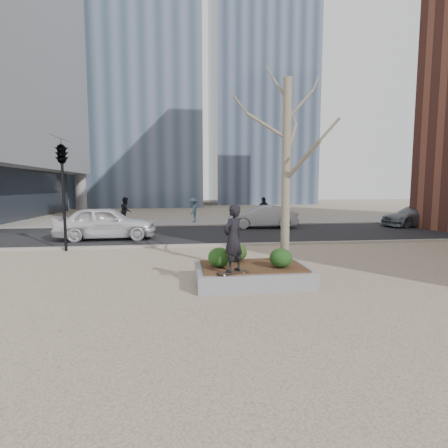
{
  "coord_description": "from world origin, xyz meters",
  "views": [
    {
      "loc": [
        -0.91,
        -9.06,
        2.59
      ],
      "look_at": [
        0.5,
        2.0,
        1.4
      ],
      "focal_mm": 28.0,
      "sensor_mm": 36.0,
      "label": 1
    }
  ],
  "objects": [
    {
      "name": "ground",
      "position": [
        0.0,
        0.0,
        0.0
      ],
      "size": [
        120.0,
        120.0,
        0.0
      ],
      "primitive_type": "plane",
      "color": "tan",
      "rests_on": "ground"
    },
    {
      "name": "street",
      "position": [
        0.0,
        10.0,
        0.01
      ],
      "size": [
        60.0,
        8.0,
        0.02
      ],
      "primitive_type": "cube",
      "color": "black",
      "rests_on": "ground"
    },
    {
      "name": "far_sidewalk",
      "position": [
        0.0,
        17.0,
        0.01
      ],
      "size": [
        60.0,
        6.0,
        0.02
      ],
      "primitive_type": "cube",
      "color": "gray",
      "rests_on": "ground"
    },
    {
      "name": "planter",
      "position": [
        1.0,
        0.0,
        0.23
      ],
      "size": [
        3.0,
        2.0,
        0.45
      ],
      "primitive_type": "cube",
      "color": "gray",
      "rests_on": "ground"
    },
    {
      "name": "planter_mulch",
      "position": [
        1.0,
        0.0,
        0.47
      ],
      "size": [
        2.7,
        1.7,
        0.04
      ],
      "primitive_type": "cube",
      "color": "#382314",
      "rests_on": "planter"
    },
    {
      "name": "sycamore_tree",
      "position": [
        2.0,
        0.3,
        3.79
      ],
      "size": [
        2.8,
        2.8,
        6.6
      ],
      "primitive_type": null,
      "color": "gray",
      "rests_on": "planter_mulch"
    },
    {
      "name": "shrub_left",
      "position": [
        0.12,
        -0.1,
        0.75
      ],
      "size": [
        0.61,
        0.61,
        0.52
      ],
      "primitive_type": "ellipsoid",
      "color": "#1B3B13",
      "rests_on": "planter_mulch"
    },
    {
      "name": "shrub_middle",
      "position": [
        0.66,
        0.53,
        0.75
      ],
      "size": [
        0.61,
        0.61,
        0.52
      ],
      "primitive_type": "ellipsoid",
      "color": "black",
      "rests_on": "planter_mulch"
    },
    {
      "name": "shrub_right",
      "position": [
        1.69,
        -0.37,
        0.74
      ],
      "size": [
        0.59,
        0.59,
        0.5
      ],
      "primitive_type": "ellipsoid",
      "color": "black",
      "rests_on": "planter_mulch"
    },
    {
      "name": "skateboard",
      "position": [
        0.37,
        -0.8,
        0.49
      ],
      "size": [
        0.81,
        0.4,
        0.08
      ],
      "primitive_type": null,
      "rotation": [
        0.0,
        0.0,
        0.27
      ],
      "color": "black",
      "rests_on": "planter"
    },
    {
      "name": "skateboarder",
      "position": [
        0.37,
        -0.8,
        1.35
      ],
      "size": [
        0.71,
        0.69,
        1.64
      ],
      "primitive_type": "imported",
      "rotation": [
        0.0,
        0.0,
        3.84
      ],
      "color": "black",
      "rests_on": "skateboard"
    },
    {
      "name": "police_car",
      "position": [
        -4.5,
        8.57,
        0.83
      ],
      "size": [
        4.83,
        2.11,
        1.62
      ],
      "primitive_type": "imported",
      "rotation": [
        0.0,
        0.0,
        1.61
      ],
      "color": "white",
      "rests_on": "street"
    },
    {
      "name": "car_silver",
      "position": [
        4.23,
        12.28,
        0.73
      ],
      "size": [
        4.41,
        1.86,
        1.41
      ],
      "primitive_type": "imported",
      "rotation": [
        0.0,
        0.0,
        4.63
      ],
      "color": "gray",
      "rests_on": "street"
    },
    {
      "name": "car_third",
      "position": [
        14.43,
        11.92,
        0.7
      ],
      "size": [
        4.92,
        2.61,
        1.36
      ],
      "primitive_type": "imported",
      "rotation": [
        0.0,
        0.0,
        4.87
      ],
      "color": "slate",
      "rests_on": "street"
    },
    {
      "name": "pedestrian_a",
      "position": [
        -4.62,
        15.85,
        0.95
      ],
      "size": [
        0.72,
        0.91,
        1.85
      ],
      "primitive_type": "imported",
      "rotation": [
        0.0,
        0.0,
        1.55
      ],
      "color": "black",
      "rests_on": "far_sidewalk"
    },
    {
      "name": "pedestrian_b",
      "position": [
        0.1,
        16.39,
        0.91
      ],
      "size": [
        0.93,
        1.27,
        1.77
      ],
      "primitive_type": "imported",
      "rotation": [
        0.0,
        0.0,
        4.45
      ],
      "color": "#426478",
      "rests_on": "far_sidewalk"
    },
    {
      "name": "pedestrian_c",
      "position": [
        4.99,
        14.94,
        0.95
      ],
      "size": [
        1.16,
        0.69,
        1.85
      ],
      "primitive_type": "imported",
      "rotation": [
        0.0,
        0.0,
        3.38
      ],
      "color": "black",
      "rests_on": "far_sidewalk"
    },
    {
      "name": "traffic_light_near",
      "position": [
        -5.5,
        5.6,
        2.25
      ],
      "size": [
        0.6,
        2.48,
        4.5
      ],
      "primitive_type": null,
      "color": "black",
      "rests_on": "ground"
    },
    {
      "name": "traffic_light_far",
      "position": [
        6.5,
        14.6,
        2.25
      ],
      "size": [
        0.6,
        2.48,
        4.5
      ],
      "primitive_type": null,
      "color": "black",
      "rests_on": "ground"
    },
    {
      "name": "building_glass_a",
      "position": [
        -6.0,
        42.0,
        22.5
      ],
      "size": [
        16.0,
        16.0,
        45.0
      ],
      "primitive_type": "cube",
      "color": "slate",
      "rests_on": "ground"
    },
    {
      "name": "building_glass_b",
      "position": [
        12.0,
        48.0,
        27.5
      ],
      "size": [
        15.0,
        15.0,
        55.0
      ],
      "primitive_type": "cube",
      "color": "slate",
      "rests_on": "ground"
    }
  ]
}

